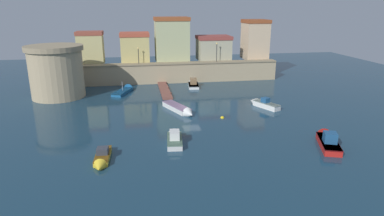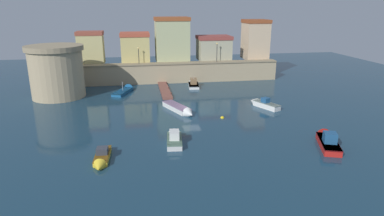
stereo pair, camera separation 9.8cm
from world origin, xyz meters
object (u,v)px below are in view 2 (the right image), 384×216
Objects in this scene: quay_lamp_0 at (139,53)px; fortress_tower at (57,71)px; moored_boat_1 at (263,104)px; moored_boat_6 at (102,158)px; moored_boat_3 at (180,109)px; moored_boat_0 at (174,137)px; mooring_buoy_0 at (222,118)px; quay_lamp_1 at (217,49)px; moored_boat_5 at (327,139)px; moored_boat_2 at (193,84)px; moored_boat_4 at (126,90)px.

fortress_tower is at bearing -149.87° from quay_lamp_0.
moored_boat_1 reaches higher than moored_boat_6.
moored_boat_3 is at bearing 148.80° from moored_boat_6.
fortress_tower reaches higher than quay_lamp_0.
fortress_tower is 27.99m from moored_boat_0.
moored_boat_6 is 9.89× the size of mooring_buoy_0.
moored_boat_5 is at bearing -82.49° from quay_lamp_1.
moored_boat_3 is 1.07× the size of moored_boat_5.
moored_boat_2 is (-5.36, -3.69, -5.88)m from quay_lamp_1.
moored_boat_0 is at bearing -83.81° from quay_lamp_0.
quay_lamp_0 is 26.65m from moored_boat_1.
moored_boat_2 is 0.81× the size of moored_boat_4.
moored_boat_1 is 14.61m from moored_boat_5.
moored_boat_3 is at bearing 145.02° from mooring_buoy_0.
quay_lamp_0 is (13.42, 7.79, 1.69)m from fortress_tower.
moored_boat_3 is (18.77, -11.52, -3.91)m from fortress_tower.
quay_lamp_1 is 7.08× the size of mooring_buoy_0.
moored_boat_0 is 10.27× the size of mooring_buoy_0.
quay_lamp_1 is 0.54× the size of moored_boat_5.
moored_boat_5 reaches higher than moored_boat_3.
mooring_buoy_0 is at bearing -40.78° from moored_boat_0.
fortress_tower is at bearing -158.40° from moored_boat_6.
moored_boat_4 is (-2.60, -5.97, -5.73)m from quay_lamp_0.
moored_boat_6 is at bearing -70.82° from fortress_tower.
quay_lamp_1 is at bearing 78.45° from mooring_buoy_0.
fortress_tower is at bearing 147.68° from mooring_buoy_0.
moored_boat_1 is at bearing -82.08° from quay_lamp_1.
moored_boat_2 reaches higher than moored_boat_1.
moored_boat_1 is 17.21m from moored_boat_2.
moored_boat_0 is 16.82m from moored_boat_5.
moored_boat_5 is (16.45, -3.50, 0.04)m from moored_boat_0.
quay_lamp_1 is 0.69× the size of moored_boat_0.
moored_boat_0 is (3.25, -29.94, -5.53)m from quay_lamp_0.
moored_boat_3 is (2.09, 10.63, -0.07)m from moored_boat_0.
fortress_tower is 28.75m from mooring_buoy_0.
moored_boat_3 is at bearing -127.01° from moored_boat_4.
mooring_buoy_0 is at bearing 93.14° from moored_boat_1.
moored_boat_3 is 14.02× the size of mooring_buoy_0.
quay_lamp_0 reaches higher than moored_boat_4.
moored_boat_6 is at bearing -143.89° from mooring_buoy_0.
moored_boat_1 is at bearing -100.06° from moored_boat_4.
quay_lamp_1 is at bearing -17.86° from moored_boat_1.
moored_boat_1 is 1.08× the size of moored_boat_6.
moored_boat_0 is 0.77× the size of moored_boat_4.
fortress_tower is 1.78× the size of moored_boat_6.
moored_boat_4 is (-17.90, -5.97, -6.05)m from quay_lamp_1.
moored_boat_3 is 6.42m from mooring_buoy_0.
quay_lamp_1 is 0.72× the size of moored_boat_6.
moored_boat_5 is 13.10× the size of mooring_buoy_0.
quay_lamp_1 reaches higher than moored_boat_6.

